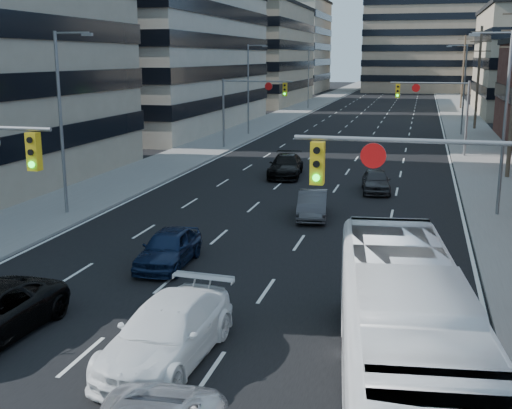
{
  "coord_description": "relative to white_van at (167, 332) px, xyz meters",
  "views": [
    {
      "loc": [
        6.63,
        -8.04,
        7.79
      ],
      "look_at": [
        0.55,
        15.44,
        2.2
      ],
      "focal_mm": 45.0,
      "sensor_mm": 36.0,
      "label": 1
    }
  ],
  "objects": [
    {
      "name": "sidewalk_right",
      "position": [
        11.01,
        123.58,
        -0.72
      ],
      "size": [
        5.0,
        300.0,
        0.15
      ],
      "primitive_type": "cube",
      "color": "slate",
      "rests_on": "ground"
    },
    {
      "name": "sedan_black_far",
      "position": [
        -2.49,
        26.78,
        -0.05
      ],
      "size": [
        2.55,
        5.26,
        1.47
      ],
      "primitive_type": "imported",
      "rotation": [
        0.0,
        0.0,
        0.1
      ],
      "color": "black",
      "rests_on": "ground"
    },
    {
      "name": "utility_pole_midblock",
      "position": [
        11.71,
        59.58,
        4.99
      ],
      "size": [
        2.2,
        0.28,
        11.0
      ],
      "color": "#4C3D2D",
      "rests_on": "ground"
    },
    {
      "name": "streetlight_right_near",
      "position": [
        9.85,
        18.58,
        4.26
      ],
      "size": [
        2.03,
        0.22,
        9.0
      ],
      "color": "slate",
      "rests_on": "ground"
    },
    {
      "name": "streetlight_left_mid",
      "position": [
        -10.83,
        48.58,
        4.26
      ],
      "size": [
        2.03,
        0.22,
        9.0
      ],
      "color": "slate",
      "rests_on": "ground"
    },
    {
      "name": "streetlight_left_near",
      "position": [
        -10.83,
        13.58,
        4.26
      ],
      "size": [
        2.03,
        0.22,
        9.0
      ],
      "color": "slate",
      "rests_on": "ground"
    },
    {
      "name": "signal_far_left",
      "position": [
        -8.17,
        38.58,
        3.51
      ],
      "size": [
        6.09,
        0.33,
        6.0
      ],
      "color": "slate",
      "rests_on": "ground"
    },
    {
      "name": "bg_block_left",
      "position": [
        -28.49,
        133.58,
        9.21
      ],
      "size": [
        24.0,
        24.0,
        20.0
      ],
      "primitive_type": "cube",
      "color": "#ADA089",
      "rests_on": "ground"
    },
    {
      "name": "sedan_blue",
      "position": [
        -2.93,
        7.33,
        -0.08
      ],
      "size": [
        1.87,
        4.26,
        1.43
      ],
      "primitive_type": "imported",
      "rotation": [
        0.0,
        0.0,
        0.04
      ],
      "color": "#0E1B38",
      "rests_on": "ground"
    },
    {
      "name": "utility_pole_distant",
      "position": [
        11.71,
        89.58,
        4.99
      ],
      "size": [
        2.2,
        0.28,
        11.0
      ],
      "color": "#4C3D2D",
      "rests_on": "ground"
    },
    {
      "name": "signal_near_right",
      "position": [
        6.96,
        1.58,
        3.54
      ],
      "size": [
        6.59,
        0.33,
        6.0
      ],
      "color": "slate",
      "rests_on": "ground"
    },
    {
      "name": "sedan_grey_center",
      "position": [
        1.11,
        16.11,
        -0.13
      ],
      "size": [
        1.92,
        4.18,
        1.33
      ],
      "primitive_type": "imported",
      "rotation": [
        0.0,
        0.0,
        0.13
      ],
      "color": "#39393C",
      "rests_on": "ground"
    },
    {
      "name": "signal_far_right",
      "position": [
        7.19,
        38.58,
        3.51
      ],
      "size": [
        6.09,
        0.33,
        6.0
      ],
      "color": "slate",
      "rests_on": "ground"
    },
    {
      "name": "streetlight_left_far",
      "position": [
        -10.83,
        83.58,
        4.26
      ],
      "size": [
        2.03,
        0.22,
        9.0
      ],
      "color": "slate",
      "rests_on": "ground"
    },
    {
      "name": "streetlight_right_far",
      "position": [
        9.85,
        53.58,
        4.26
      ],
      "size": [
        2.03,
        0.22,
        9.0
      ],
      "color": "slate",
      "rests_on": "ground"
    },
    {
      "name": "transit_bus",
      "position": [
        6.03,
        -0.55,
        0.83
      ],
      "size": [
        4.21,
        11.88,
        3.24
      ],
      "primitive_type": "imported",
      "rotation": [
        0.0,
        0.0,
        0.13
      ],
      "color": "white",
      "rests_on": "ground"
    },
    {
      "name": "office_left_far",
      "position": [
        -24.49,
        93.58,
        7.21
      ],
      "size": [
        20.0,
        30.0,
        16.0
      ],
      "primitive_type": "cube",
      "color": "gray",
      "rests_on": "ground"
    },
    {
      "name": "sidewalk_left",
      "position": [
        -11.99,
        123.58,
        -0.72
      ],
      "size": [
        5.0,
        300.0,
        0.15
      ],
      "primitive_type": "cube",
      "color": "slate",
      "rests_on": "ground"
    },
    {
      "name": "office_left_mid",
      "position": [
        -27.49,
        53.58,
        13.21
      ],
      "size": [
        26.0,
        34.0,
        28.0
      ],
      "primitive_type": "cube",
      "color": "#ADA089",
      "rests_on": "ground"
    },
    {
      "name": "sedan_grey_right",
      "position": [
        3.7,
        23.21,
        -0.11
      ],
      "size": [
        2.05,
        4.13,
        1.35
      ],
      "primitive_type": "imported",
      "rotation": [
        0.0,
        0.0,
        0.12
      ],
      "color": "#2E2D30",
      "rests_on": "ground"
    },
    {
      "name": "white_van",
      "position": [
        0.0,
        0.0,
        0.0
      ],
      "size": [
        2.5,
        5.56,
        1.58
      ],
      "primitive_type": "imported",
      "rotation": [
        0.0,
        0.0,
        -0.05
      ],
      "color": "white",
      "rests_on": "ground"
    },
    {
      "name": "road_surface",
      "position": [
        -0.49,
        123.58,
        -0.78
      ],
      "size": [
        18.0,
        300.0,
        0.02
      ],
      "primitive_type": "cube",
      "color": "black",
      "rests_on": "ground"
    }
  ]
}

